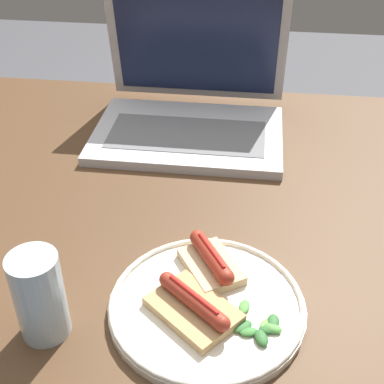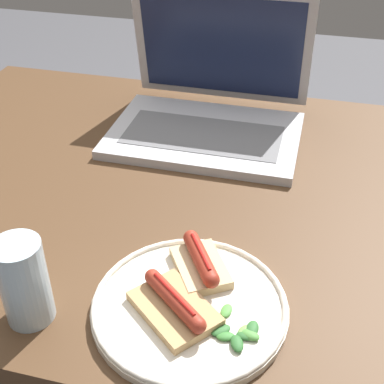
# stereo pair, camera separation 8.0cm
# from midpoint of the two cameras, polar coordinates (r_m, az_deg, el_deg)

# --- Properties ---
(desk) EXTENTS (1.06, 0.82, 0.72)m
(desk) POSITION_cam_midpoint_polar(r_m,az_deg,el_deg) (0.98, -0.86, -3.62)
(desk) COLOR #4C331E
(desk) RESTS_ON ground_plane
(laptop) EXTENTS (0.37, 0.30, 0.25)m
(laptop) POSITION_cam_midpoint_polar(r_m,az_deg,el_deg) (1.07, 4.05, 8.79)
(laptop) COLOR #B7B7BC
(laptop) RESTS_ON desk
(plate) EXTENTS (0.25, 0.25, 0.02)m
(plate) POSITION_cam_midpoint_polar(r_m,az_deg,el_deg) (0.70, 3.11, -12.17)
(plate) COLOR silver
(plate) RESTS_ON desk
(sausage_toast_left) EXTENTS (0.13, 0.13, 0.04)m
(sausage_toast_left) POSITION_cam_midpoint_polar(r_m,az_deg,el_deg) (0.68, 1.54, -12.17)
(sausage_toast_left) COLOR tan
(sausage_toast_left) RESTS_ON plate
(sausage_toast_middle) EXTENTS (0.10, 0.11, 0.04)m
(sausage_toast_middle) POSITION_cam_midpoint_polar(r_m,az_deg,el_deg) (0.73, 4.08, -7.70)
(sausage_toast_middle) COLOR #D6B784
(sausage_toast_middle) RESTS_ON plate
(salad_pile) EXTENTS (0.06, 0.07, 0.01)m
(salad_pile) POSITION_cam_midpoint_polar(r_m,az_deg,el_deg) (0.67, 8.47, -14.70)
(salad_pile) COLOR #2D662D
(salad_pile) RESTS_ON plate
(drinking_glass) EXTENTS (0.06, 0.06, 0.12)m
(drinking_glass) POSITION_cam_midpoint_polar(r_m,az_deg,el_deg) (0.68, -14.28, -9.42)
(drinking_glass) COLOR silver
(drinking_glass) RESTS_ON desk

